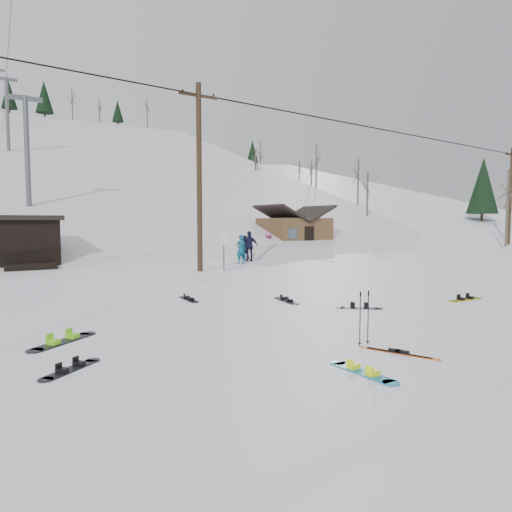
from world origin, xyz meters
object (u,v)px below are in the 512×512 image
utility_pole (199,175)px  hero_skis (399,353)px  cabin (294,233)px  hero_snowboard (363,372)px

utility_pole → hero_skis: (-2.72, -14.72, -4.66)m
cabin → hero_snowboard: cabin is taller
cabin → hero_skis: cabin is taller
cabin → hero_skis: 29.32m
utility_pole → cabin: size_ratio=1.67×
utility_pole → hero_snowboard: bearing=-105.0°
utility_pole → cabin: utility_pole is taller
utility_pole → hero_snowboard: utility_pole is taller
utility_pole → cabin: bearing=37.6°
hero_snowboard → hero_skis: bearing=-73.3°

